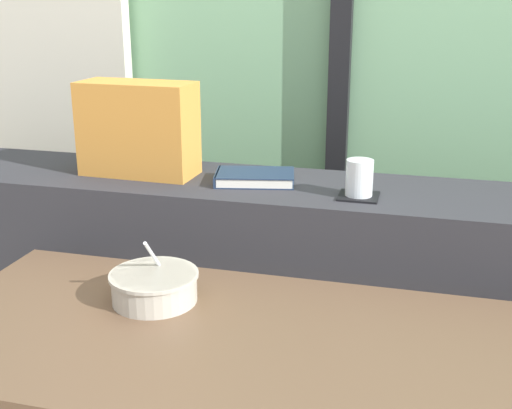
# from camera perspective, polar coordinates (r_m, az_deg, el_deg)

# --- Properties ---
(curtain_left_panel) EXTENTS (0.56, 0.06, 2.50)m
(curtain_left_panel) POSITION_cam_1_polar(r_m,az_deg,el_deg) (2.61, -16.94, 15.11)
(curtain_left_panel) COLOR beige
(curtain_left_panel) RESTS_ON ground
(window_divider_post) EXTENTS (0.07, 0.05, 2.60)m
(window_divider_post) POSITION_cam_1_polar(r_m,az_deg,el_deg) (2.28, 7.45, 16.67)
(window_divider_post) COLOR black
(window_divider_post) RESTS_ON ground
(dark_console_ledge) EXTENTS (2.80, 0.37, 0.85)m
(dark_console_ledge) POSITION_cam_1_polar(r_m,az_deg,el_deg) (1.93, 3.14, -10.50)
(dark_console_ledge) COLOR #2D2D33
(dark_console_ledge) RESTS_ON ground
(breakfast_table) EXTENTS (1.27, 0.61, 0.70)m
(breakfast_table) POSITION_cam_1_polar(r_m,az_deg,el_deg) (1.37, -1.93, -15.29)
(breakfast_table) COLOR brown
(breakfast_table) RESTS_ON ground
(coaster_square) EXTENTS (0.10, 0.10, 0.00)m
(coaster_square) POSITION_cam_1_polar(r_m,az_deg,el_deg) (1.68, 8.84, 0.72)
(coaster_square) COLOR black
(coaster_square) RESTS_ON dark_console_ledge
(juice_glass) EXTENTS (0.07, 0.07, 0.09)m
(juice_glass) POSITION_cam_1_polar(r_m,az_deg,el_deg) (1.67, 8.91, 2.16)
(juice_glass) COLOR white
(juice_glass) RESTS_ON coaster_square
(closed_book) EXTENTS (0.24, 0.18, 0.03)m
(closed_book) POSITION_cam_1_polar(r_m,az_deg,el_deg) (1.79, -0.15, 2.36)
(closed_book) COLOR #1E2D47
(closed_book) RESTS_ON dark_console_ledge
(throw_pillow) EXTENTS (0.33, 0.15, 0.26)m
(throw_pillow) POSITION_cam_1_polar(r_m,az_deg,el_deg) (1.88, -10.14, 6.45)
(throw_pillow) COLOR #D18938
(throw_pillow) RESTS_ON dark_console_ledge
(soup_bowl) EXTENTS (0.19, 0.19, 0.15)m
(soup_bowl) POSITION_cam_1_polar(r_m,az_deg,el_deg) (1.46, -8.77, -7.02)
(soup_bowl) COLOR #BCB7A8
(soup_bowl) RESTS_ON breakfast_table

